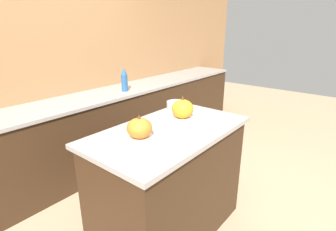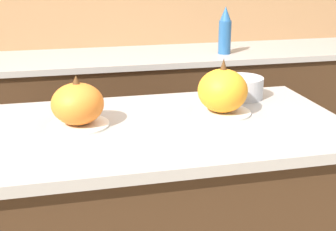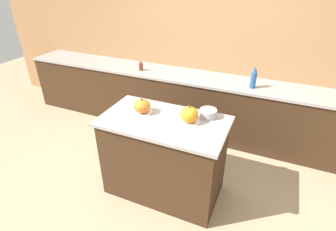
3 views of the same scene
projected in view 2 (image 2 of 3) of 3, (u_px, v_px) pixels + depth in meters
name	position (u px, v px, depth m)	size (l,w,h in m)	color
back_counter	(115.00, 125.00, 3.02)	(6.00, 0.60, 0.91)	#382314
pumpkin_cake_left	(78.00, 105.00, 1.56)	(0.21, 0.21, 0.18)	silver
pumpkin_cake_right	(223.00, 92.00, 1.68)	(0.21, 0.21, 0.20)	silver
bottle_tall	(225.00, 31.00, 2.89)	(0.08, 0.08, 0.29)	#235184
mixing_bowl	(241.00, 87.00, 1.89)	(0.18, 0.18, 0.08)	#ADADB2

